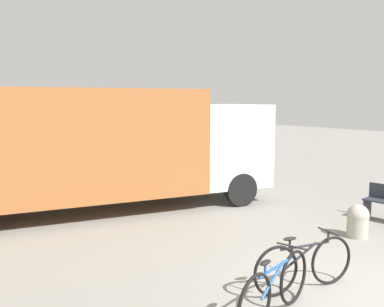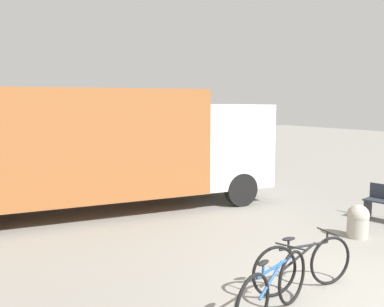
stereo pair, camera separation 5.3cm
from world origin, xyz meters
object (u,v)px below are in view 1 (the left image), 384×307
at_px(delivery_truck, 90,145).
at_px(bollard_near_bench, 358,220).
at_px(bicycle_near, 275,288).
at_px(bicycle_middle, 304,264).

xyz_separation_m(delivery_truck, bollard_near_bench, (3.65, -4.95, -1.32)).
xyz_separation_m(bicycle_near, bicycle_middle, (0.92, 0.33, 0.00)).
height_order(delivery_truck, bicycle_near, delivery_truck).
xyz_separation_m(bicycle_middle, bollard_near_bench, (2.78, 1.03, -0.05)).
height_order(delivery_truck, bicycle_middle, delivery_truck).
bearing_deg(bollard_near_bench, delivery_truck, 126.40).
distance_m(delivery_truck, bicycle_near, 6.44).
bearing_deg(bicycle_middle, bollard_near_bench, 30.45).
bearing_deg(delivery_truck, bicycle_middle, -71.99).
xyz_separation_m(delivery_truck, bicycle_near, (-0.05, -6.31, -1.27)).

